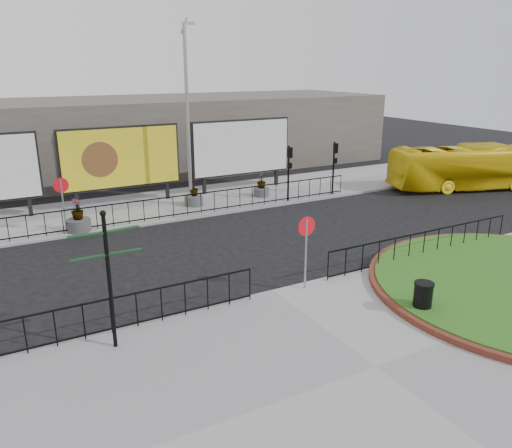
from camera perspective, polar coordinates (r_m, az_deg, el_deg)
ground at (r=16.59m, az=1.89°, el=-7.89°), size 90.00×90.00×0.00m
pavement_near at (r=13.07m, az=13.52°, el=-15.77°), size 30.00×10.00×0.12m
pavement_far at (r=26.97m, az=-11.15°, el=2.07°), size 44.00×6.00×0.12m
railing_near_left at (r=14.24m, az=-19.08°, el=-10.49°), size 10.00×0.10×1.10m
railing_near_right at (r=20.01m, az=18.64°, el=-2.22°), size 9.00×0.10×1.10m
railing_far at (r=24.67m, az=-7.08°, el=2.28°), size 18.00×0.10×1.10m
speed_sign_far at (r=23.04m, az=-21.30°, el=3.29°), size 0.64×0.07×2.47m
speed_sign_near at (r=16.06m, az=5.76°, el=-1.47°), size 0.64×0.07×2.47m
billboard_mid at (r=26.95m, az=-15.16°, el=7.32°), size 6.20×0.31×4.10m
billboard_right at (r=29.35m, az=-1.68°, el=8.73°), size 6.20×0.31×4.10m
lamp_post at (r=25.67m, az=-7.81°, el=12.30°), size 0.74×0.18×9.23m
signal_pole_a at (r=26.81m, az=3.81°, el=6.75°), size 0.22×0.26×3.00m
signal_pole_b at (r=28.51m, az=8.95°, el=7.23°), size 0.22×0.26×3.00m
building_backdrop at (r=36.00m, az=-16.37°, el=9.53°), size 40.00×10.00×5.00m
fingerpost_sign at (r=13.00m, az=-16.55°, el=-4.74°), size 1.74×0.29×3.72m
litter_bin at (r=15.69m, az=18.53°, el=-7.99°), size 0.59×0.59×0.97m
bus at (r=32.66m, az=23.17°, el=5.98°), size 9.78×5.29×2.67m
planter_a at (r=23.43m, az=-19.64°, el=0.39°), size 1.05×1.05×1.48m
planter_b at (r=26.45m, az=-7.13°, el=3.14°), size 0.98×0.98×1.39m
planter_c at (r=28.14m, az=0.61°, el=4.17°), size 0.88×0.88×1.32m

